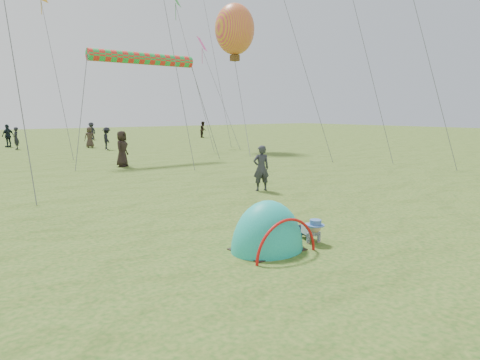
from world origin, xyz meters
TOP-DOWN VIEW (x-y plane):
  - ground at (0.00, 0.00)m, footprint 140.00×140.00m
  - crawling_toddler at (-0.25, 0.73)m, footprint 0.68×0.81m
  - popup_tent at (-1.37, 0.85)m, footprint 1.55×1.27m
  - standing_adult at (2.67, 5.89)m, footprint 0.67×0.56m
  - crowd_person_0 at (-0.98, 29.51)m, footprint 0.46×0.64m
  - crowd_person_2 at (-1.08, 32.16)m, footprint 1.11×0.91m
  - crowd_person_3 at (7.15, 37.61)m, footprint 0.98×1.25m
  - crowd_person_4 at (3.84, 27.87)m, footprint 0.88×0.68m
  - crowd_person_9 at (4.24, 25.26)m, footprint 0.79×1.14m
  - crowd_person_10 at (1.39, 15.23)m, footprint 1.02×1.02m
  - crowd_person_13 at (17.64, 33.48)m, footprint 1.06×1.05m
  - balloon_kite at (12.01, 20.13)m, footprint 2.83×2.83m
  - rainbow_tube_kite at (3.49, 17.02)m, footprint 5.98×0.64m
  - diamond_kite_5 at (11.77, 24.13)m, footprint 1.28×1.28m

SIDE VIEW (x-z plane):
  - ground at x=0.00m, z-range 0.00..0.00m
  - popup_tent at x=-1.37m, z-range -1.00..1.00m
  - crawling_toddler at x=-0.25m, z-range 0.00..0.53m
  - crowd_person_4 at x=3.84m, z-range 0.00..1.59m
  - standing_adult at x=2.67m, z-range 0.00..1.59m
  - crowd_person_0 at x=-0.98m, z-range 0.00..1.63m
  - crowd_person_9 at x=4.24m, z-range 0.00..1.63m
  - crowd_person_3 at x=7.15m, z-range 0.00..1.70m
  - crowd_person_13 at x=17.64m, z-range 0.00..1.73m
  - crowd_person_2 at x=-1.08m, z-range 0.00..1.77m
  - crowd_person_10 at x=1.39m, z-range 0.00..1.79m
  - rainbow_tube_kite at x=3.49m, z-range 5.28..5.92m
  - diamond_kite_5 at x=11.77m, z-range 7.47..8.52m
  - balloon_kite at x=12.01m, z-range 6.33..10.29m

